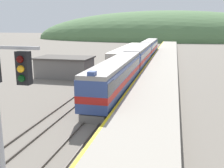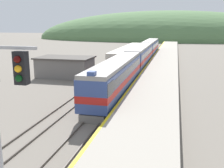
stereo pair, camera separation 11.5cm
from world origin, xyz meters
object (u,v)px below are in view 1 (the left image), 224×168
Objects in this scene: carriage_second at (140,56)px; siding_train at (127,54)px; express_train_lead_car at (116,76)px; carriage_third at (150,47)px.

carriage_second is 0.69× the size of siding_train.
carriage_second is at bearing 90.00° from express_train_lead_car.
carriage_second reaches higher than siding_train.
express_train_lead_car reaches higher than siding_train.
carriage_second is 1.00× the size of carriage_third.
carriage_third is at bearing 90.00° from carriage_second.
carriage_third is 14.27m from siding_train.
siding_train is (-3.93, -13.70, -0.56)m from carriage_third.
carriage_second and carriage_third have the same top height.
express_train_lead_car is at bearing -90.00° from carriage_second.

